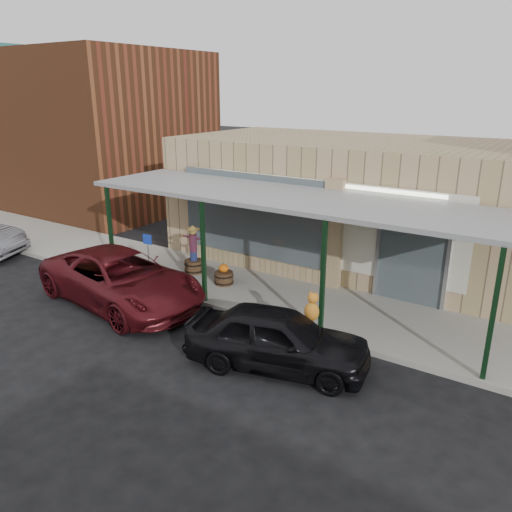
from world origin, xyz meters
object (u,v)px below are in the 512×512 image
Objects in this scene: barrel_scarecrow at (194,257)px; handicap_sign at (148,251)px; parked_sedan at (278,338)px; car_maroon at (121,279)px; barrel_pumpkin at (224,276)px.

barrel_scarecrow reaches higher than handicap_sign.
barrel_scarecrow reaches higher than parked_sedan.
handicap_sign reaches higher than car_maroon.
barrel_scarecrow reaches higher than car_maroon.
parked_sedan reaches higher than barrel_pumpkin.
barrel_scarecrow is at bearing 168.28° from barrel_pumpkin.
barrel_scarecrow is at bearing 56.93° from handicap_sign.
barrel_scarecrow is 1.48m from barrel_pumpkin.
barrel_scarecrow is 0.29× the size of car_maroon.
handicap_sign is 0.28× the size of car_maroon.
parked_sedan is (5.11, -3.29, 0.01)m from barrel_scarecrow.
barrel_scarecrow is 2.33× the size of barrel_pumpkin.
parked_sedan is at bearing -87.33° from car_maroon.
barrel_pumpkin is at bearing 1.11° from barrel_scarecrow.
car_maroon is at bearing -83.40° from handicap_sign.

